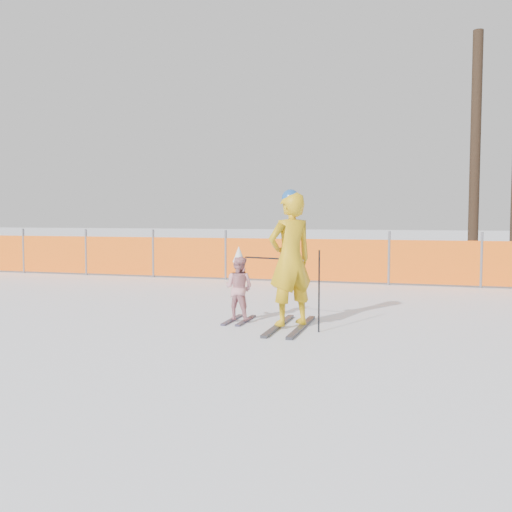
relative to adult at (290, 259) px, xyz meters
The scene contains 6 objects.
ground 1.17m from the adult, 158.69° to the right, with size 120.00×120.00×0.00m, color white.
adult is the anchor object (origin of this frame).
child 1.01m from the adult, 162.29° to the left, with size 0.53×0.86×1.14m.
ski_poles 0.31m from the adult, 30.83° to the right, with size 1.21×0.46×1.13m.
safety_fence 6.04m from the adult, 111.95° to the left, with size 17.51×0.06×1.25m.
tree_trunks 11.16m from the adult, 68.48° to the left, with size 2.03×1.99×6.85m.
Camera 1 is at (2.38, -7.66, 1.59)m, focal length 40.00 mm.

